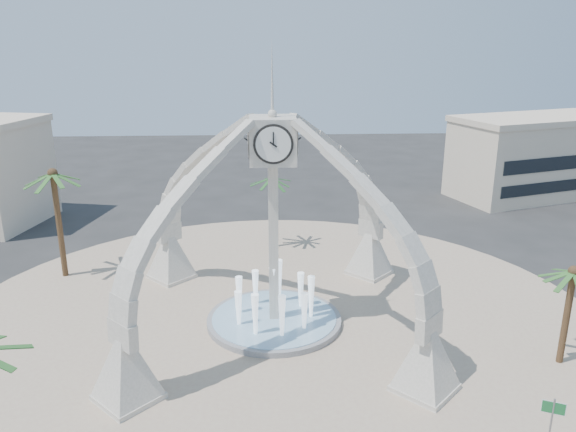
{
  "coord_description": "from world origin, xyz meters",
  "views": [
    {
      "loc": [
        -0.75,
        -30.08,
        16.22
      ],
      "look_at": [
        0.93,
        2.0,
        6.11
      ],
      "focal_mm": 35.0,
      "sensor_mm": 36.0,
      "label": 1
    }
  ],
  "objects_px": {
    "palm_east": "(574,273)",
    "palm_west": "(53,175)",
    "fountain": "(274,319)",
    "street_sign": "(552,414)",
    "clock_tower": "(273,220)",
    "palm_north": "(272,179)"
  },
  "relations": [
    {
      "from": "palm_east",
      "to": "palm_west",
      "type": "height_order",
      "value": "palm_west"
    },
    {
      "from": "fountain",
      "to": "street_sign",
      "type": "height_order",
      "value": "fountain"
    },
    {
      "from": "fountain",
      "to": "street_sign",
      "type": "distance_m",
      "value": 15.94
    },
    {
      "from": "clock_tower",
      "to": "palm_west",
      "type": "xyz_separation_m",
      "value": [
        -14.77,
        7.84,
        0.94
      ]
    },
    {
      "from": "palm_east",
      "to": "palm_west",
      "type": "xyz_separation_m",
      "value": [
        -29.62,
        12.88,
        2.32
      ]
    },
    {
      "from": "palm_west",
      "to": "street_sign",
      "type": "distance_m",
      "value": 32.65
    },
    {
      "from": "fountain",
      "to": "palm_west",
      "type": "bearing_deg",
      "value": 152.02
    },
    {
      "from": "palm_west",
      "to": "palm_east",
      "type": "bearing_deg",
      "value": -23.5
    },
    {
      "from": "palm_east",
      "to": "palm_north",
      "type": "relative_size",
      "value": 0.9
    },
    {
      "from": "clock_tower",
      "to": "palm_east",
      "type": "height_order",
      "value": "clock_tower"
    },
    {
      "from": "clock_tower",
      "to": "palm_east",
      "type": "relative_size",
      "value": 3.05
    },
    {
      "from": "palm_east",
      "to": "street_sign",
      "type": "distance_m",
      "value": 8.29
    },
    {
      "from": "clock_tower",
      "to": "fountain",
      "type": "xyz_separation_m",
      "value": [
        0.0,
        0.0,
        -6.2
      ]
    },
    {
      "from": "clock_tower",
      "to": "palm_east",
      "type": "xyz_separation_m",
      "value": [
        14.86,
        -5.04,
        -1.38
      ]
    },
    {
      "from": "clock_tower",
      "to": "palm_east",
      "type": "distance_m",
      "value": 15.75
    },
    {
      "from": "palm_east",
      "to": "street_sign",
      "type": "xyz_separation_m",
      "value": [
        -3.96,
        -6.5,
        -3.3
      ]
    },
    {
      "from": "palm_west",
      "to": "clock_tower",
      "type": "bearing_deg",
      "value": -27.98
    },
    {
      "from": "clock_tower",
      "to": "palm_north",
      "type": "bearing_deg",
      "value": 88.99
    },
    {
      "from": "palm_west",
      "to": "palm_north",
      "type": "distance_m",
      "value": 15.92
    },
    {
      "from": "street_sign",
      "to": "palm_east",
      "type": "bearing_deg",
      "value": 82.47
    },
    {
      "from": "palm_north",
      "to": "palm_west",
      "type": "bearing_deg",
      "value": -161.29
    },
    {
      "from": "clock_tower",
      "to": "palm_north",
      "type": "relative_size",
      "value": 2.75
    }
  ]
}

